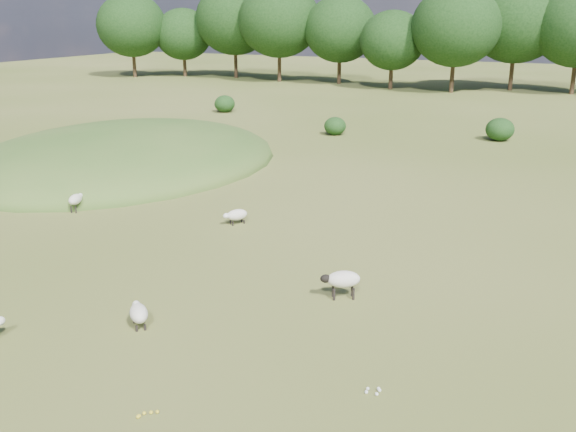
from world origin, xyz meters
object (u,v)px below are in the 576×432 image
at_px(sheep_0, 342,279).
at_px(sheep_3, 76,199).
at_px(sheep_1, 139,313).
at_px(sheep_5, 236,215).

relative_size(sheep_0, sheep_3, 1.13).
bearing_deg(sheep_0, sheep_3, -43.54).
xyz_separation_m(sheep_0, sheep_1, (-4.31, -3.98, -0.21)).
bearing_deg(sheep_3, sheep_5, -95.70).
bearing_deg(sheep_5, sheep_0, 87.09).
bearing_deg(sheep_3, sheep_1, -146.11).
distance_m(sheep_0, sheep_5, 7.87).
bearing_deg(sheep_5, sheep_3, -44.68).
xyz_separation_m(sheep_1, sheep_3, (-8.97, 7.35, 0.13)).
xyz_separation_m(sheep_0, sheep_5, (-6.27, 4.75, -0.22)).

